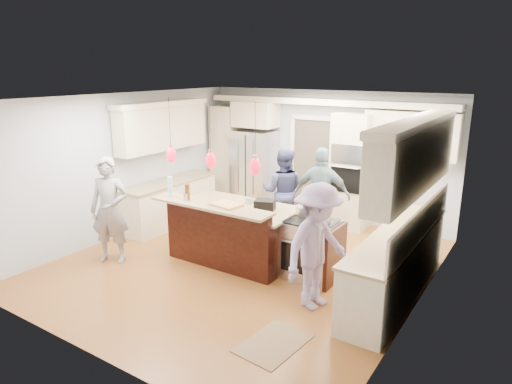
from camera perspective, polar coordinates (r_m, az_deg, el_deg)
ground_plane at (r=7.68m, az=-1.45°, el=-8.89°), size 6.00×6.00×0.00m
room_shell at (r=7.13m, az=-1.55°, el=4.57°), size 5.54×6.04×2.72m
refrigerator at (r=10.30m, az=-0.22°, el=2.73°), size 0.90×0.70×1.80m
oven_column at (r=9.24m, az=11.87°, el=2.51°), size 0.72×0.69×2.30m
back_upper_cabinets at (r=9.85m, az=4.09°, el=6.66°), size 5.30×0.61×2.54m
right_counter_run at (r=6.58m, az=17.88°, el=-3.98°), size 0.64×3.10×2.51m
left_cabinets at (r=9.42m, az=-11.01°, el=2.21°), size 0.64×2.30×2.51m
kitchen_island at (r=7.68m, az=-2.69°, el=-4.98°), size 2.10×1.46×1.12m
island_range at (r=7.07m, az=7.04°, el=-7.16°), size 0.82×0.71×0.92m
pendant_lights at (r=6.88m, az=-5.70°, el=3.98°), size 1.75×0.15×1.03m
person_bar_end at (r=7.85m, az=-17.84°, el=-2.18°), size 0.77×0.66×1.77m
person_far_left at (r=8.77m, az=3.39°, el=0.05°), size 0.99×0.88×1.68m
person_far_right at (r=8.40m, az=8.19°, el=-0.45°), size 1.11×0.67×1.77m
person_range_side at (r=6.11m, az=7.65°, el=-6.78°), size 0.88×1.23×1.73m
floor_rug at (r=5.66m, az=2.18°, el=-18.39°), size 0.68×0.93×0.01m
water_bottle at (r=7.43m, az=-10.66°, el=0.59°), size 0.09×0.09×0.34m
beer_bottle_a at (r=7.55m, az=-10.64°, el=0.43°), size 0.07×0.07×0.24m
beer_bottle_b at (r=7.30m, az=-8.52°, el=0.01°), size 0.08×0.08×0.24m
beer_bottle_c at (r=7.27m, az=-8.62°, el=-0.01°), size 0.07×0.07×0.26m
drink_can at (r=7.22m, az=-8.82°, el=-0.68°), size 0.07×0.07×0.12m
cutting_board at (r=6.93m, az=-3.74°, el=-1.58°), size 0.49×0.39×0.03m
pot_large at (r=7.17m, az=5.92°, el=-2.29°), size 0.24×0.24×0.14m
pot_small at (r=6.87m, az=8.48°, el=-3.35°), size 0.20×0.20×0.10m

